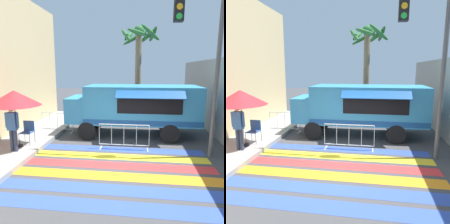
% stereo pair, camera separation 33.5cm
% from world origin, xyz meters
% --- Properties ---
extents(ground_plane, '(60.00, 60.00, 0.00)m').
position_xyz_m(ground_plane, '(0.00, 0.00, 0.00)').
color(ground_plane, '#424244').
extents(concrete_wall_right, '(0.20, 16.00, 3.71)m').
position_xyz_m(concrete_wall_right, '(4.38, 3.00, 1.85)').
color(concrete_wall_right, gray).
rests_on(concrete_wall_right, ground_plane).
extents(crosswalk_painted, '(6.40, 4.36, 0.01)m').
position_xyz_m(crosswalk_painted, '(0.00, -0.75, 0.00)').
color(crosswalk_painted, '#334FB2').
rests_on(crosswalk_painted, ground_plane).
extents(food_truck, '(6.18, 2.71, 2.43)m').
position_xyz_m(food_truck, '(0.33, 3.25, 1.49)').
color(food_truck, '#338CBF').
rests_on(food_truck, ground_plane).
extents(traffic_signal_pole, '(4.22, 0.29, 6.15)m').
position_xyz_m(traffic_signal_pole, '(2.53, 0.82, 4.17)').
color(traffic_signal_pole, '#515456').
rests_on(traffic_signal_pole, ground_plane).
extents(patio_umbrella, '(2.03, 2.03, 2.24)m').
position_xyz_m(patio_umbrella, '(-4.07, 0.52, 2.12)').
color(patio_umbrella, black).
rests_on(patio_umbrella, sidewalk_left).
extents(folding_chair, '(0.47, 0.47, 0.91)m').
position_xyz_m(folding_chair, '(-3.89, 1.03, 0.73)').
color(folding_chair, '#4C4C51').
rests_on(folding_chair, sidewalk_left).
extents(vendor_person, '(0.53, 0.23, 1.75)m').
position_xyz_m(vendor_person, '(-3.93, 0.04, 1.17)').
color(vendor_person, '#2D3347').
rests_on(vendor_person, sidewalk_left).
extents(barricade_front, '(2.03, 0.44, 1.05)m').
position_xyz_m(barricade_front, '(0.10, 1.19, 0.52)').
color(barricade_front, '#B7BABF').
rests_on(barricade_front, ground_plane).
extents(barricade_side, '(1.65, 0.44, 1.05)m').
position_xyz_m(barricade_side, '(-3.45, 3.20, 0.51)').
color(barricade_side, '#B7BABF').
rests_on(barricade_side, ground_plane).
extents(palm_tree, '(2.44, 2.46, 5.71)m').
position_xyz_m(palm_tree, '(0.61, 6.26, 4.07)').
color(palm_tree, '#7A664C').
rests_on(palm_tree, ground_plane).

